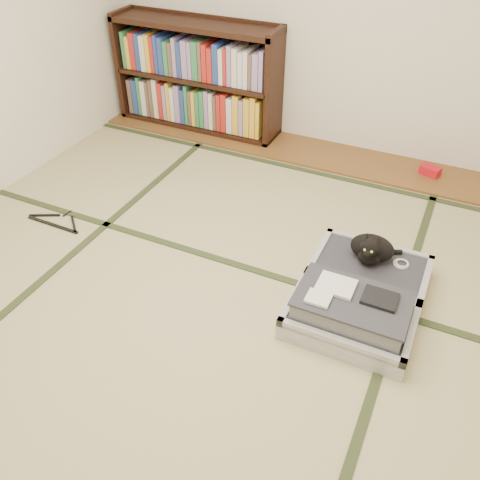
% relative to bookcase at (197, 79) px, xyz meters
% --- Properties ---
extents(floor, '(4.50, 4.50, 0.00)m').
position_rel_bookcase_xyz_m(floor, '(1.18, -2.07, -0.45)').
color(floor, tan).
rests_on(floor, ground).
extents(wood_strip, '(4.00, 0.50, 0.02)m').
position_rel_bookcase_xyz_m(wood_strip, '(1.18, -0.07, -0.44)').
color(wood_strip, brown).
rests_on(wood_strip, ground).
extents(red_item, '(0.17, 0.13, 0.07)m').
position_rel_bookcase_xyz_m(red_item, '(2.10, -0.04, -0.40)').
color(red_item, red).
rests_on(red_item, wood_strip).
extents(room_shell, '(4.50, 4.50, 4.50)m').
position_rel_bookcase_xyz_m(room_shell, '(1.18, -2.07, 1.01)').
color(room_shell, white).
rests_on(room_shell, ground).
extents(tatami_borders, '(4.00, 4.50, 0.01)m').
position_rel_bookcase_xyz_m(tatami_borders, '(1.18, -1.57, -0.45)').
color(tatami_borders, '#2D381E').
rests_on(tatami_borders, ground).
extents(bookcase, '(1.52, 0.35, 0.97)m').
position_rel_bookcase_xyz_m(bookcase, '(0.00, 0.00, 0.00)').
color(bookcase, black).
rests_on(bookcase, wood_strip).
extents(suitcase, '(0.67, 0.89, 0.26)m').
position_rel_bookcase_xyz_m(suitcase, '(1.96, -1.72, -0.36)').
color(suitcase, silver).
rests_on(suitcase, floor).
extents(cat, '(0.30, 0.30, 0.24)m').
position_rel_bookcase_xyz_m(cat, '(1.95, -1.43, -0.23)').
color(cat, black).
rests_on(cat, suitcase).
extents(cable_coil, '(0.09, 0.09, 0.02)m').
position_rel_bookcase_xyz_m(cable_coil, '(2.13, -1.39, -0.31)').
color(cable_coil, white).
rests_on(cable_coil, suitcase).
extents(hanger, '(0.45, 0.21, 0.01)m').
position_rel_bookcase_xyz_m(hanger, '(-0.15, -1.80, -0.44)').
color(hanger, black).
rests_on(hanger, floor).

